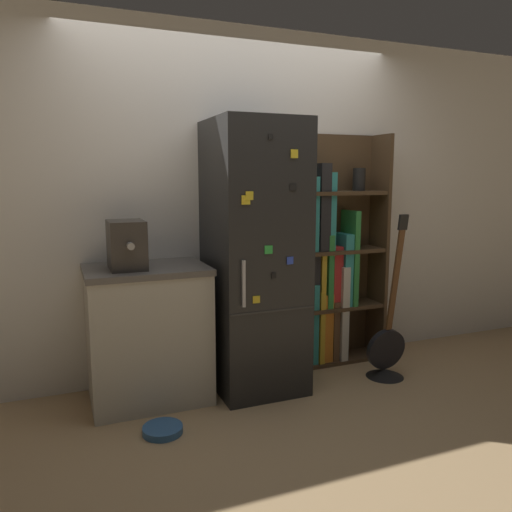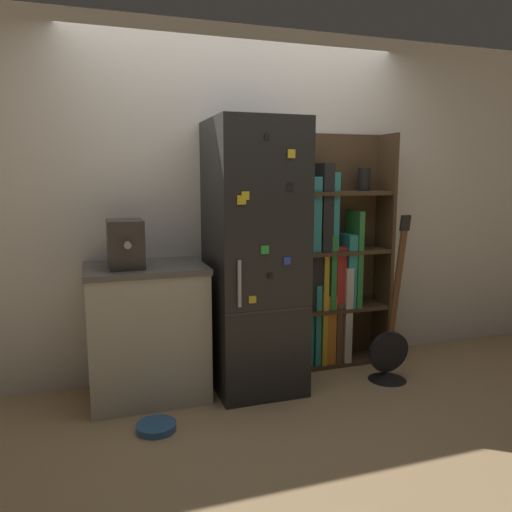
{
  "view_description": "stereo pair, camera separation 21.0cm",
  "coord_description": "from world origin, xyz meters",
  "px_view_note": "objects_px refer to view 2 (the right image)",
  "views": [
    {
      "loc": [
        -1.28,
        -3.12,
        1.51
      ],
      "look_at": [
        0.03,
        0.15,
        0.95
      ],
      "focal_mm": 35.0,
      "sensor_mm": 36.0,
      "label": 1
    },
    {
      "loc": [
        -1.09,
        -3.19,
        1.51
      ],
      "look_at": [
        0.03,
        0.15,
        0.95
      ],
      "focal_mm": 35.0,
      "sensor_mm": 36.0,
      "label": 2
    }
  ],
  "objects_px": {
    "guitar": "(389,357)",
    "pet_bowl": "(156,426)",
    "espresso_machine": "(125,244)",
    "bookshelf": "(329,266)",
    "refrigerator": "(254,257)"
  },
  "relations": [
    {
      "from": "bookshelf",
      "to": "guitar",
      "type": "distance_m",
      "value": 0.83
    },
    {
      "from": "pet_bowl",
      "to": "guitar",
      "type": "bearing_deg",
      "value": 6.89
    },
    {
      "from": "bookshelf",
      "to": "guitar",
      "type": "height_order",
      "value": "bookshelf"
    },
    {
      "from": "refrigerator",
      "to": "bookshelf",
      "type": "distance_m",
      "value": 0.76
    },
    {
      "from": "bookshelf",
      "to": "pet_bowl",
      "type": "relative_size",
      "value": 7.69
    },
    {
      "from": "espresso_machine",
      "to": "pet_bowl",
      "type": "distance_m",
      "value": 1.16
    },
    {
      "from": "guitar",
      "to": "pet_bowl",
      "type": "height_order",
      "value": "guitar"
    },
    {
      "from": "refrigerator",
      "to": "guitar",
      "type": "height_order",
      "value": "refrigerator"
    },
    {
      "from": "refrigerator",
      "to": "guitar",
      "type": "distance_m",
      "value": 1.27
    },
    {
      "from": "refrigerator",
      "to": "bookshelf",
      "type": "bearing_deg",
      "value": 17.46
    },
    {
      "from": "guitar",
      "to": "pet_bowl",
      "type": "relative_size",
      "value": 5.21
    },
    {
      "from": "refrigerator",
      "to": "guitar",
      "type": "relative_size",
      "value": 1.52
    },
    {
      "from": "bookshelf",
      "to": "espresso_machine",
      "type": "relative_size",
      "value": 5.13
    },
    {
      "from": "refrigerator",
      "to": "pet_bowl",
      "type": "height_order",
      "value": "refrigerator"
    },
    {
      "from": "bookshelf",
      "to": "pet_bowl",
      "type": "distance_m",
      "value": 1.8
    }
  ]
}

